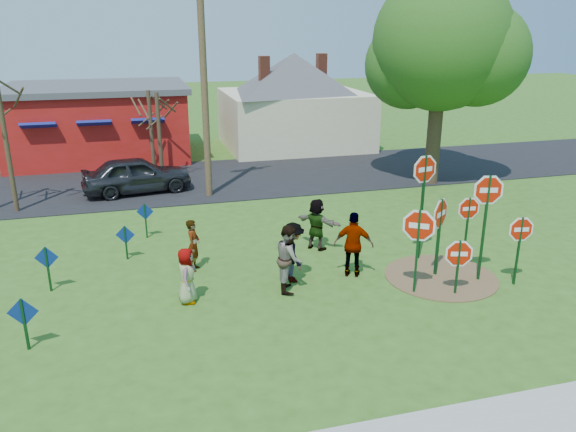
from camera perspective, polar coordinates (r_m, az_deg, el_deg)
name	(u,v)px	position (r m, az deg, el deg)	size (l,w,h in m)	color
ground	(281,280)	(16.06, -0.71, -6.55)	(120.00, 120.00, 0.00)	#315919
road	(219,179)	(26.71, -6.98, 3.78)	(120.00, 7.50, 0.04)	black
dirt_patch	(441,276)	(16.85, 15.25, -5.95)	(3.20, 3.20, 0.03)	brown
red_building	(99,121)	(32.47, -18.66, 9.13)	(9.40, 7.69, 3.90)	maroon
cream_house	(294,97)	(33.56, 0.61, 12.04)	(9.40, 9.40, 6.50)	beige
stop_sign_a	(418,233)	(15.09, 13.12, -1.69)	(1.00, 0.65, 2.52)	#103B19
stop_sign_b	(424,181)	(17.15, 13.65, 3.51)	(1.12, 0.26, 3.43)	#103B19
stop_sign_c	(487,204)	(16.18, 19.55, 1.19)	(1.10, 0.27, 3.23)	#103B19
stop_sign_d	(468,214)	(17.56, 17.85, 0.23)	(0.93, 0.09, 2.18)	#103B19
stop_sign_e	(459,257)	(15.53, 16.95, -3.99)	(0.97, 0.29, 1.67)	#103B19
stop_sign_f	(520,234)	(16.52, 22.54, -1.73)	(0.93, 0.18, 2.11)	#103B19
stop_sign_g	(440,220)	(16.33, 15.17, -0.42)	(0.97, 0.72, 2.47)	#103B19
blue_diamond_a	(24,318)	(13.81, -25.26, -9.37)	(0.67, 0.09, 1.27)	#103B19
blue_diamond_b	(47,264)	(16.45, -23.26, -4.47)	(0.63, 0.11, 1.30)	#103B19
blue_diamond_c	(126,239)	(17.91, -16.17, -2.24)	(0.57, 0.17, 1.10)	#103B19
blue_diamond_d	(145,217)	(19.52, -14.29, -0.05)	(0.57, 0.13, 1.23)	#103B19
person_a	(187,276)	(14.79, -10.25, -5.99)	(0.73, 0.48, 1.50)	#3C4395
person_b	(193,245)	(16.68, -9.58, -2.92)	(0.57, 0.37, 1.56)	#207256
person_c	(289,258)	(15.16, 0.14, -4.28)	(0.91, 0.71, 1.87)	brown
person_d	(293,252)	(15.70, 0.52, -3.72)	(1.12, 0.64, 1.73)	#35363B
person_e	(354,245)	(16.09, 6.69, -2.91)	(1.13, 0.47, 1.93)	#5B3461
person_f	(317,224)	(17.98, 2.92, -0.83)	(1.57, 0.50, 1.69)	#205233
suv	(137,175)	(24.95, -15.10, 4.08)	(1.83, 4.55, 1.55)	#2A2A2F
utility_pole	(204,82)	(23.22, -8.53, 13.34)	(2.17, 0.67, 9.02)	#4C3823
leafy_tree	(445,49)	(25.87, 15.61, 16.06)	(6.49, 5.92, 9.22)	#382819
bare_tree_west	(2,115)	(23.45, -27.08, 9.13)	(1.80, 1.80, 5.81)	#382819
bare_tree_east	(159,124)	(26.43, -13.01, 9.07)	(1.80, 1.80, 4.06)	#382819
bare_tree_extra	(150,121)	(27.54, -13.80, 9.36)	(1.80, 1.80, 4.04)	#382819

